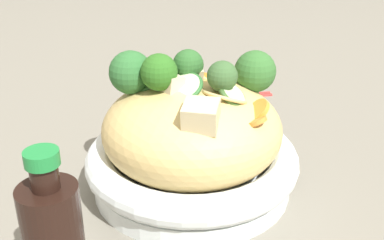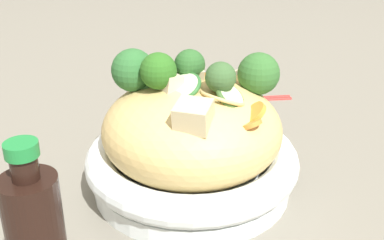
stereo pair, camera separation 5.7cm
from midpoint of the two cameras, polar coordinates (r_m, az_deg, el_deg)
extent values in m
plane|color=slate|center=(0.61, 2.68, -7.90)|extent=(3.00, 3.00, 0.00)
cylinder|color=white|center=(0.61, 2.70, -7.01)|extent=(0.24, 0.24, 0.02)
torus|color=white|center=(0.59, 2.76, -4.58)|extent=(0.26, 0.26, 0.04)
ellipsoid|color=#D6B56D|center=(0.57, 2.84, -1.12)|extent=(0.21, 0.21, 0.12)
torus|color=#DBB671|center=(0.53, 6.58, 2.46)|extent=(0.06, 0.06, 0.02)
torus|color=#D0BC64|center=(0.58, 4.96, 4.82)|extent=(0.05, 0.05, 0.02)
torus|color=tan|center=(0.56, 2.81, 1.75)|extent=(0.06, 0.06, 0.03)
cone|color=#92AD6E|center=(0.53, 6.27, 2.83)|extent=(0.02, 0.02, 0.02)
sphere|color=#395F31|center=(0.52, 6.38, 4.91)|extent=(0.05, 0.05, 0.03)
cone|color=#8DB76F|center=(0.56, 2.61, 4.68)|extent=(0.02, 0.02, 0.01)
sphere|color=#2C5E29|center=(0.56, 2.65, 6.52)|extent=(0.05, 0.05, 0.04)
cone|color=#8DB870|center=(0.54, -0.96, 3.46)|extent=(0.02, 0.02, 0.02)
sphere|color=#2C651F|center=(0.54, -0.98, 5.77)|extent=(0.04, 0.04, 0.04)
cone|color=#95AE74|center=(0.57, -4.09, 3.40)|extent=(0.03, 0.03, 0.02)
sphere|color=#2D6731|center=(0.56, -4.17, 5.86)|extent=(0.07, 0.07, 0.05)
cone|color=#94B471|center=(0.59, 10.50, 2.98)|extent=(0.03, 0.03, 0.02)
sphere|color=#33672D|center=(0.58, 10.70, 5.37)|extent=(0.06, 0.06, 0.05)
cylinder|color=orange|center=(0.58, 4.23, 5.28)|extent=(0.02, 0.02, 0.02)
cylinder|color=orange|center=(0.51, 10.26, -0.55)|extent=(0.02, 0.02, 0.01)
cylinder|color=orange|center=(0.52, 10.27, 0.52)|extent=(0.04, 0.04, 0.02)
cylinder|color=orange|center=(0.59, -3.11, 4.42)|extent=(0.04, 0.04, 0.02)
cylinder|color=beige|center=(0.57, -1.88, 4.50)|extent=(0.04, 0.04, 0.02)
torus|color=#31652D|center=(0.57, -1.88, 4.50)|extent=(0.05, 0.04, 0.02)
cylinder|color=beige|center=(0.63, -0.39, 5.01)|extent=(0.03, 0.03, 0.03)
torus|color=#2C642A|center=(0.63, -0.39, 5.01)|extent=(0.03, 0.04, 0.03)
cylinder|color=beige|center=(0.53, 7.71, 2.84)|extent=(0.03, 0.03, 0.02)
torus|color=#385C29|center=(0.53, 7.71, 2.84)|extent=(0.04, 0.04, 0.03)
cylinder|color=beige|center=(0.53, 2.30, 3.81)|extent=(0.04, 0.04, 0.02)
torus|color=#2D652E|center=(0.53, 2.30, 3.81)|extent=(0.05, 0.05, 0.03)
cube|color=beige|center=(0.49, 3.51, 0.42)|extent=(0.05, 0.04, 0.03)
cube|color=beige|center=(0.54, 0.40, 4.25)|extent=(0.03, 0.03, 0.02)
cube|color=beige|center=(0.59, 8.54, 4.63)|extent=(0.03, 0.03, 0.02)
cube|color=beige|center=(0.56, 2.88, 5.28)|extent=(0.04, 0.04, 0.03)
cylinder|color=black|center=(0.45, -14.46, -13.49)|extent=(0.05, 0.05, 0.12)
cylinder|color=black|center=(0.41, -15.53, -5.56)|extent=(0.02, 0.02, 0.02)
cylinder|color=#1E7F38|center=(0.40, -15.81, -3.46)|extent=(0.03, 0.03, 0.01)
cylinder|color=red|center=(0.87, 6.95, 2.62)|extent=(0.14, 0.16, 0.01)
cylinder|color=red|center=(0.86, 7.10, 2.38)|extent=(0.14, 0.16, 0.01)
camera|label=1|loc=(0.03, -87.14, 1.34)|focal=44.97mm
camera|label=2|loc=(0.03, 92.86, -1.34)|focal=44.97mm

